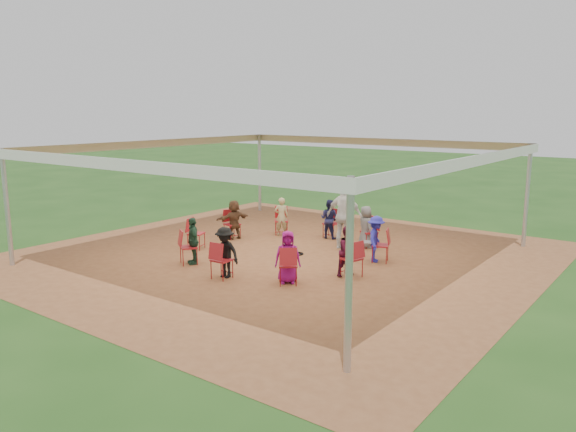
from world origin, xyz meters
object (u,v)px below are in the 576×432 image
Objects in this scene: chair_1 at (369,232)px; standing_person at (345,216)px; person_seated_6 at (225,252)px; laptop at (370,240)px; chair_3 at (281,221)px; person_seated_1 at (366,227)px; chair_0 at (380,245)px; chair_7 at (222,260)px; chair_8 at (288,265)px; chair_2 at (331,224)px; person_seated_7 at (288,257)px; chair_4 at (232,224)px; person_seated_5 at (193,241)px; person_seated_0 at (376,239)px; person_seated_8 at (348,251)px; person_seated_2 at (329,219)px; chair_5 at (196,234)px; chair_9 at (352,259)px; person_seated_3 at (281,216)px; cable_coil at (297,254)px; person_seated_4 at (234,220)px; chair_6 at (189,247)px.

standing_person is at bearing 81.03° from chair_1.
laptop is (2.05, 3.34, -0.03)m from person_seated_6.
person_seated_1 is at bearing 142.15° from chair_3.
chair_0 is 4.24m from chair_7.
chair_8 is at bearing 144.00° from chair_0.
chair_1 is 1.00× the size of chair_2.
person_seated_1 is at bearing 54.00° from person_seated_7.
chair_4 is at bearing 108.00° from chair_8.
person_seated_1 is (-0.07, -0.10, 0.17)m from chair_1.
chair_0 is at bearing 71.56° from person_seated_5.
chair_4 is at bearing 126.00° from chair_7.
person_seated_0 reaches higher than laptop.
chair_1 is 4.24m from chair_8.
person_seated_8 is at bearing 36.00° from person_seated_6.
person_seated_5 and person_seated_8 have the same top height.
person_seated_7 is at bearing 108.00° from person_seated_2.
standing_person reaches higher than chair_5.
chair_0 and chair_5 have the same top height.
laptop is (-0.35, 1.52, 0.14)m from chair_9.
person_seated_3 and person_seated_6 have the same top height.
person_seated_8 is (2.55, -3.14, 0.00)m from person_seated_2.
chair_4 is 2.45× the size of cable_coil.
chair_8 is 1.62m from chair_9.
person_seated_4 is 4.05m from person_seated_6.
standing_person reaches higher than chair_4.
chair_6 is 0.74× the size of person_seated_6.
chair_0 is at bearing -90.00° from person_seated_0.
standing_person is (2.51, -0.29, 0.34)m from person_seated_3.
chair_3 is 0.47× the size of standing_person.
standing_person reaches higher than person_seated_6.
person_seated_6 is at bearing -92.39° from cable_coil.
chair_1 is at bearing 166.12° from person_seated_2.
chair_8 is (1.51, 0.58, 0.00)m from chair_7.
chair_8 is at bearing 108.44° from person_seated_2.
person_seated_1 reaches higher than chair_1.
chair_1 is 1.00× the size of chair_4.
chair_9 is at bearing 145.85° from person_seated_1.
chair_9 is (2.68, -3.29, 0.00)m from chair_2.
laptop is at bearing 123.68° from chair_3.
chair_5 is 4.24m from chair_8.
person_seated_8 is at bearing 125.03° from chair_2.
chair_0 is at bearing 90.00° from chair_5.
person_seated_1 is 1.00× the size of person_seated_6.
person_seated_2 is 4.76m from person_seated_7.
person_seated_0 is 1.00× the size of person_seated_1.
chair_6 is (1.02, -1.26, 0.00)m from chair_5.
person_seated_5 is (-2.78, -4.30, 0.17)m from chair_1.
person_seated_6 is 2.84m from cable_coil.
cable_coil is 2.09m from laptop.
person_seated_3 is 1.00× the size of person_seated_4.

